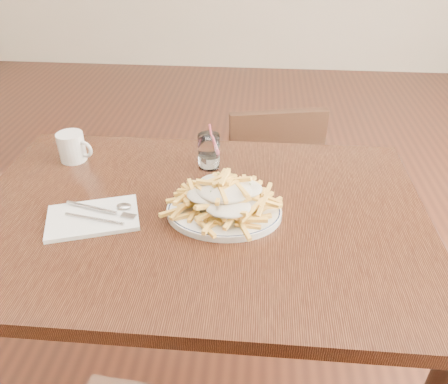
# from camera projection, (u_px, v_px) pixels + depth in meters

# --- Properties ---
(floor) EXTENTS (7.00, 7.00, 0.00)m
(floor) POSITION_uv_depth(u_px,v_px,m) (204.00, 379.00, 1.56)
(floor) COLOR black
(floor) RESTS_ON ground
(table) EXTENTS (1.20, 0.80, 0.75)m
(table) POSITION_uv_depth(u_px,v_px,m) (198.00, 233.00, 1.19)
(table) COLOR black
(table) RESTS_ON ground
(chair_far) EXTENTS (0.43, 0.43, 0.79)m
(chair_far) POSITION_uv_depth(u_px,v_px,m) (269.00, 179.00, 1.84)
(chair_far) COLOR black
(chair_far) RESTS_ON ground
(fries_plate) EXTENTS (0.30, 0.26, 0.02)m
(fries_plate) POSITION_uv_depth(u_px,v_px,m) (224.00, 211.00, 1.12)
(fries_plate) COLOR white
(fries_plate) RESTS_ON table
(loaded_fries) EXTENTS (0.27, 0.21, 0.08)m
(loaded_fries) POSITION_uv_depth(u_px,v_px,m) (224.00, 195.00, 1.09)
(loaded_fries) COLOR #F1BC4A
(loaded_fries) RESTS_ON fries_plate
(napkin) EXTENTS (0.26, 0.21, 0.01)m
(napkin) POSITION_uv_depth(u_px,v_px,m) (93.00, 218.00, 1.11)
(napkin) COLOR white
(napkin) RESTS_ON table
(cutlery) EXTENTS (0.21, 0.10, 0.01)m
(cutlery) POSITION_uv_depth(u_px,v_px,m) (93.00, 213.00, 1.11)
(cutlery) COLOR silver
(cutlery) RESTS_ON napkin
(water_glass) EXTENTS (0.06, 0.06, 0.14)m
(water_glass) POSITION_uv_depth(u_px,v_px,m) (209.00, 153.00, 1.31)
(water_glass) COLOR white
(water_glass) RESTS_ON table
(coffee_mug) EXTENTS (0.11, 0.08, 0.09)m
(coffee_mug) POSITION_uv_depth(u_px,v_px,m) (72.00, 147.00, 1.34)
(coffee_mug) COLOR white
(coffee_mug) RESTS_ON table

